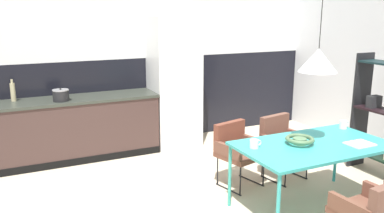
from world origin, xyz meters
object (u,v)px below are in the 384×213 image
dining_table (314,148)px  mug_tall_blue (343,124)px  bottle_wine_green (13,92)px  armchair_far_side (281,139)px  fruit_bowl (300,140)px  cooking_pot (61,95)px  pendant_lamp_over_table_near (318,60)px  armchair_facing_counter (237,146)px  armchair_by_stool (375,208)px  refrigerator_column (174,82)px  open_book (360,144)px  mug_glass_clear (254,144)px

dining_table → mug_tall_blue: bearing=22.7°
dining_table → bottle_wine_green: (-2.76, 2.76, 0.33)m
armchair_far_side → fruit_bowl: bearing=53.2°
cooking_pot → pendant_lamp_over_table_near: (2.18, -2.46, 0.63)m
cooking_pot → bottle_wine_green: 0.64m
armchair_facing_counter → fruit_bowl: size_ratio=2.56×
cooking_pot → pendant_lamp_over_table_near: size_ratio=0.18×
armchair_far_side → cooking_pot: bearing=-45.3°
armchair_far_side → pendant_lamp_over_table_near: 1.37m
armchair_far_side → armchair_by_stool: armchair_far_side is taller
fruit_bowl → cooking_pot: cooking_pot is taller
refrigerator_column → armchair_far_side: refrigerator_column is taller
armchair_facing_counter → armchair_by_stool: (0.21, -1.82, 0.00)m
armchair_facing_counter → open_book: size_ratio=2.85×
armchair_far_side → mug_tall_blue: 0.76m
fruit_bowl → open_book: 0.62m
armchair_by_stool → mug_tall_blue: bearing=50.3°
open_book → mug_glass_clear: size_ratio=2.06×
dining_table → armchair_far_side: bearing=74.2°
mug_glass_clear → cooking_pot: size_ratio=0.59×
open_book → bottle_wine_green: 4.35m
fruit_bowl → open_book: bearing=-26.3°
pendant_lamp_over_table_near → armchair_by_stool: bearing=-100.5°
armchair_by_stool → pendant_lamp_over_table_near: size_ratio=0.63×
mug_tall_blue → pendant_lamp_over_table_near: (-0.70, -0.26, 0.81)m
bottle_wine_green → dining_table: bearing=-45.0°
refrigerator_column → mug_glass_clear: refrigerator_column is taller
armchair_facing_counter → pendant_lamp_over_table_near: (0.39, -0.84, 1.10)m
dining_table → armchair_far_side: 0.89m
fruit_bowl → open_book: fruit_bowl is taller
armchair_facing_counter → pendant_lamp_over_table_near: bearing=100.7°
refrigerator_column → open_book: refrigerator_column is taller
dining_table → armchair_far_side: size_ratio=2.03×
armchair_far_side → mug_glass_clear: size_ratio=6.05×
dining_table → pendant_lamp_over_table_near: (0.00, 0.03, 0.91)m
refrigerator_column → pendant_lamp_over_table_near: bearing=-79.7°
armchair_far_side → armchair_by_stool: 1.83m
mug_tall_blue → cooking_pot: size_ratio=0.60×
armchair_facing_counter → bottle_wine_green: bearing=-52.8°
open_book → mug_tall_blue: mug_tall_blue is taller
cooking_pot → armchair_facing_counter: bearing=-42.1°
armchair_by_stool → armchair_far_side: bearing=72.5°
armchair_facing_counter → mug_tall_blue: (1.09, -0.58, 0.29)m
armchair_by_stool → mug_tall_blue: 1.54m
armchair_far_side → mug_tall_blue: mug_tall_blue is taller
mug_tall_blue → dining_table: bearing=-157.3°
dining_table → pendant_lamp_over_table_near: bearing=90.0°
armchair_by_stool → pendant_lamp_over_table_near: 1.48m
dining_table → bottle_wine_green: size_ratio=5.35×
armchair_by_stool → pendant_lamp_over_table_near: (0.18, 0.97, 1.10)m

